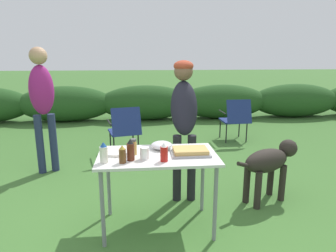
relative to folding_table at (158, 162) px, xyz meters
name	(u,v)px	position (x,y,z in m)	size (l,w,h in m)	color
ground_plane	(158,226)	(0.00, 0.00, -0.66)	(60.00, 60.00, 0.00)	#3D6B2D
shrub_hedge	(146,103)	(0.00, 4.98, -0.22)	(14.40, 0.90, 0.88)	#234C1E
folding_table	(158,162)	(0.00, 0.00, 0.00)	(1.10, 0.64, 0.74)	silver
food_tray	(190,152)	(0.30, -0.02, 0.10)	(0.35, 0.25, 0.06)	#9E9EA3
plate_stack	(117,152)	(-0.38, 0.06, 0.09)	(0.23, 0.23, 0.03)	white
mixing_bowl	(162,145)	(0.05, 0.17, 0.11)	(0.21, 0.21, 0.08)	silver
paper_cup_stack	(145,153)	(-0.12, -0.11, 0.13)	(0.08, 0.08, 0.11)	white
mayo_bottle	(104,153)	(-0.47, -0.16, 0.16)	(0.07, 0.07, 0.18)	silver
ketchup_bottle	(164,152)	(0.05, -0.18, 0.16)	(0.07, 0.07, 0.17)	red
spice_jar	(134,147)	(-0.22, 0.03, 0.15)	(0.06, 0.06, 0.15)	#B2893D
beer_bottle	(122,154)	(-0.31, -0.19, 0.15)	(0.06, 0.06, 0.16)	brown
bbq_sauce_bottle	(131,150)	(-0.24, -0.13, 0.17)	(0.07, 0.07, 0.20)	#562314
standing_person_in_red_jacket	(184,111)	(0.34, 0.65, 0.36)	(0.32, 0.45, 1.58)	black
standing_person_with_beanie	(42,97)	(-1.47, 1.56, 0.41)	(0.39, 0.34, 1.74)	#232D4C
dog	(270,162)	(1.29, 0.43, -0.20)	(0.88, 0.50, 0.68)	#28231E
camp_chair_green_behind_table	(236,118)	(1.66, 2.81, -0.20)	(0.50, 0.60, 0.83)	navy
camp_chair_near_hedge	(125,128)	(-0.41, 2.16, -0.20)	(0.59, 0.68, 0.83)	navy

